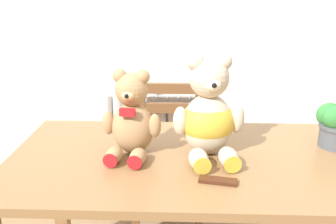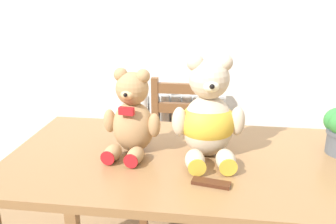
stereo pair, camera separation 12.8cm
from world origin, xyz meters
The scene contains 6 objects.
radiator centered at (-0.22, 1.31, 0.32)m, with size 0.68×0.10×0.71m.
dining_table centered at (0.00, 0.37, 0.64)m, with size 1.41×0.74×0.75m.
wooden_chair_behind centered at (-0.13, 1.07, 0.43)m, with size 0.38×0.44×0.84m.
teddy_bear_left centered at (-0.24, 0.39, 0.88)m, with size 0.23×0.24×0.32m.
teddy_bear_right centered at (0.04, 0.39, 0.90)m, with size 0.27×0.29×0.38m.
chocolate_bar centered at (0.06, 0.18, 0.75)m, with size 0.12×0.04×0.01m, color #472314.
Camera 2 is at (0.07, -0.89, 1.35)m, focal length 40.00 mm.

